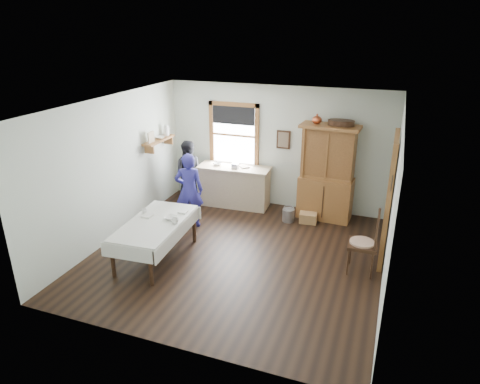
{
  "coord_description": "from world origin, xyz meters",
  "views": [
    {
      "loc": [
        2.38,
        -6.33,
        3.9
      ],
      "look_at": [
        -0.06,
        0.3,
        1.1
      ],
      "focal_mm": 32.0,
      "sensor_mm": 36.0,
      "label": 1
    }
  ],
  "objects_px": {
    "work_counter": "(234,186)",
    "pail": "(288,215)",
    "figure_dark": "(191,177)",
    "dining_table": "(156,240)",
    "woman_blue": "(189,193)",
    "wicker_basket": "(308,218)",
    "spindle_chair": "(363,242)",
    "china_hutch": "(327,173)"
  },
  "relations": [
    {
      "from": "china_hutch",
      "to": "wicker_basket",
      "type": "distance_m",
      "value": 1.01
    },
    {
      "from": "dining_table",
      "to": "wicker_basket",
      "type": "relative_size",
      "value": 4.99
    },
    {
      "from": "pail",
      "to": "spindle_chair",
      "type": "bearing_deg",
      "value": -42.81
    },
    {
      "from": "figure_dark",
      "to": "work_counter",
      "type": "bearing_deg",
      "value": -0.18
    },
    {
      "from": "china_hutch",
      "to": "spindle_chair",
      "type": "xyz_separation_m",
      "value": [
        0.95,
        -1.94,
        -0.45
      ]
    },
    {
      "from": "wicker_basket",
      "to": "woman_blue",
      "type": "height_order",
      "value": "woman_blue"
    },
    {
      "from": "work_counter",
      "to": "figure_dark",
      "type": "height_order",
      "value": "figure_dark"
    },
    {
      "from": "work_counter",
      "to": "pail",
      "type": "height_order",
      "value": "work_counter"
    },
    {
      "from": "china_hutch",
      "to": "wicker_basket",
      "type": "relative_size",
      "value": 5.66
    },
    {
      "from": "dining_table",
      "to": "woman_blue",
      "type": "height_order",
      "value": "woman_blue"
    },
    {
      "from": "spindle_chair",
      "to": "wicker_basket",
      "type": "distance_m",
      "value": 2.03
    },
    {
      "from": "work_counter",
      "to": "china_hutch",
      "type": "height_order",
      "value": "china_hutch"
    },
    {
      "from": "work_counter",
      "to": "dining_table",
      "type": "xyz_separation_m",
      "value": [
        -0.43,
        -2.72,
        -0.11
      ]
    },
    {
      "from": "dining_table",
      "to": "woman_blue",
      "type": "bearing_deg",
      "value": 91.48
    },
    {
      "from": "pail",
      "to": "figure_dark",
      "type": "height_order",
      "value": "figure_dark"
    },
    {
      "from": "work_counter",
      "to": "china_hutch",
      "type": "distance_m",
      "value": 2.12
    },
    {
      "from": "work_counter",
      "to": "woman_blue",
      "type": "distance_m",
      "value": 1.42
    },
    {
      "from": "woman_blue",
      "to": "figure_dark",
      "type": "bearing_deg",
      "value": -84.68
    },
    {
      "from": "work_counter",
      "to": "spindle_chair",
      "type": "xyz_separation_m",
      "value": [
        3.0,
        -1.91,
        0.09
      ]
    },
    {
      "from": "work_counter",
      "to": "pail",
      "type": "bearing_deg",
      "value": -19.62
    },
    {
      "from": "spindle_chair",
      "to": "pail",
      "type": "distance_m",
      "value": 2.25
    },
    {
      "from": "wicker_basket",
      "to": "woman_blue",
      "type": "relative_size",
      "value": 0.25
    },
    {
      "from": "woman_blue",
      "to": "dining_table",
      "type": "bearing_deg",
      "value": 72.06
    },
    {
      "from": "work_counter",
      "to": "figure_dark",
      "type": "xyz_separation_m",
      "value": [
        -0.9,
        -0.39,
        0.24
      ]
    },
    {
      "from": "woman_blue",
      "to": "figure_dark",
      "type": "distance_m",
      "value": 1.02
    },
    {
      "from": "pail",
      "to": "wicker_basket",
      "type": "xyz_separation_m",
      "value": [
        0.41,
        0.07,
        -0.03
      ]
    },
    {
      "from": "pail",
      "to": "china_hutch",
      "type": "bearing_deg",
      "value": 33.32
    },
    {
      "from": "wicker_basket",
      "to": "figure_dark",
      "type": "bearing_deg",
      "value": -179.11
    },
    {
      "from": "work_counter",
      "to": "china_hutch",
      "type": "relative_size",
      "value": 0.8
    },
    {
      "from": "work_counter",
      "to": "spindle_chair",
      "type": "height_order",
      "value": "spindle_chair"
    },
    {
      "from": "dining_table",
      "to": "woman_blue",
      "type": "relative_size",
      "value": 1.24
    },
    {
      "from": "china_hutch",
      "to": "spindle_chair",
      "type": "height_order",
      "value": "china_hutch"
    },
    {
      "from": "work_counter",
      "to": "pail",
      "type": "xyz_separation_m",
      "value": [
        1.38,
        -0.42,
        -0.33
      ]
    },
    {
      "from": "spindle_chair",
      "to": "figure_dark",
      "type": "height_order",
      "value": "figure_dark"
    },
    {
      "from": "figure_dark",
      "to": "spindle_chair",
      "type": "bearing_deg",
      "value": -44.89
    },
    {
      "from": "work_counter",
      "to": "wicker_basket",
      "type": "height_order",
      "value": "work_counter"
    },
    {
      "from": "work_counter",
      "to": "woman_blue",
      "type": "height_order",
      "value": "woman_blue"
    },
    {
      "from": "dining_table",
      "to": "wicker_basket",
      "type": "distance_m",
      "value": 3.26
    },
    {
      "from": "dining_table",
      "to": "wicker_basket",
      "type": "xyz_separation_m",
      "value": [
        2.22,
        2.37,
        -0.25
      ]
    },
    {
      "from": "dining_table",
      "to": "china_hutch",
      "type": "bearing_deg",
      "value": 47.86
    },
    {
      "from": "dining_table",
      "to": "woman_blue",
      "type": "distance_m",
      "value": 1.45
    },
    {
      "from": "dining_table",
      "to": "woman_blue",
      "type": "xyz_separation_m",
      "value": [
        -0.04,
        1.4,
        0.36
      ]
    }
  ]
}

